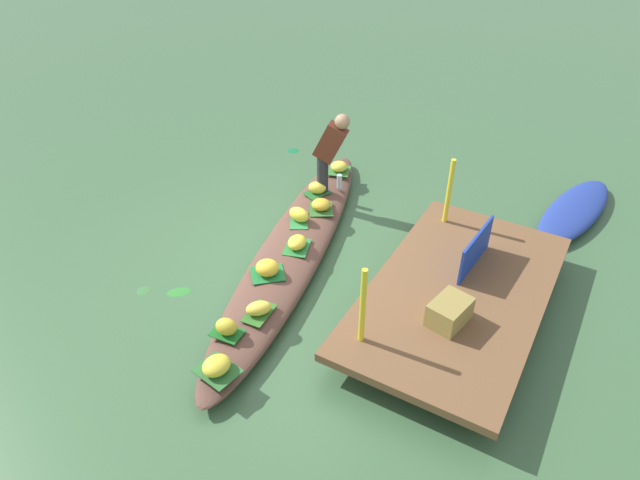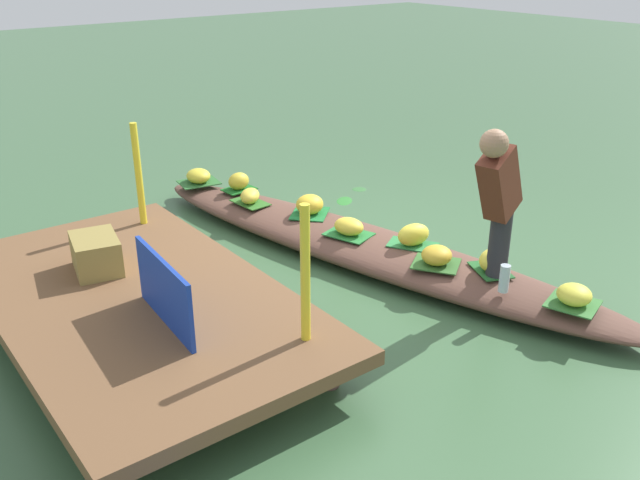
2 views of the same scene
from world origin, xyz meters
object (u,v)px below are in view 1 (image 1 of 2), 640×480
banana_bunch_0 (259,308)px  market_banner (476,249)px  water_bottle (339,181)px  moored_boat (574,211)px  banana_bunch_6 (226,327)px  banana_bunch_4 (321,205)px  banana_bunch_5 (297,242)px  banana_bunch_1 (299,215)px  banana_bunch_2 (267,268)px  banana_bunch_7 (339,166)px  produce_crate (449,312)px  vendor_person (330,149)px  vendor_boat (293,250)px  banana_bunch_8 (216,365)px  banana_bunch_3 (317,188)px

banana_bunch_0 → market_banner: (-1.81, 1.76, 0.26)m
banana_bunch_0 → water_bottle: 2.77m
moored_boat → banana_bunch_6: (4.44, -2.67, 0.24)m
banana_bunch_4 → banana_bunch_5: bearing=10.9°
banana_bunch_1 → banana_bunch_4: 0.40m
banana_bunch_4 → water_bottle: size_ratio=1.23×
banana_bunch_2 → banana_bunch_7: 2.60m
banana_bunch_6 → produce_crate: (-1.19, 1.95, 0.15)m
banana_bunch_2 → vendor_person: bearing=-172.4°
vendor_boat → banana_bunch_7: 1.94m
banana_bunch_1 → vendor_person: vendor_person is taller
vendor_boat → banana_bunch_1: size_ratio=17.28×
vendor_boat → banana_bunch_6: 1.70m
produce_crate → banana_bunch_1: bearing=-111.5°
banana_bunch_1 → banana_bunch_7: 1.45m
vendor_boat → banana_bunch_5: size_ratio=18.39×
banana_bunch_6 → banana_bunch_4: bearing=-172.7°
vendor_boat → banana_bunch_6: banana_bunch_6 is taller
market_banner → produce_crate: 1.04m
banana_bunch_0 → banana_bunch_5: (-1.21, -0.27, 0.00)m
banana_bunch_6 → produce_crate: size_ratio=0.52×
banana_bunch_7 → market_banner: market_banner is taller
moored_boat → banana_bunch_8: banana_bunch_8 is taller
vendor_person → water_bottle: vendor_person is taller
banana_bunch_1 → banana_bunch_5: 0.59m
banana_bunch_8 → moored_boat: bearing=153.4°
moored_boat → banana_bunch_4: 3.57m
banana_bunch_3 → market_banner: bearing=75.7°
water_bottle → vendor_person: bearing=-18.6°
banana_bunch_6 → market_banner: bearing=139.7°
water_bottle → market_banner: bearing=68.0°
water_bottle → market_banner: 2.44m
banana_bunch_1 → banana_bunch_7: bearing=-172.9°
vendor_person → water_bottle: size_ratio=5.72×
banana_bunch_7 → vendor_person: (0.61, 0.18, 0.61)m
banana_bunch_0 → banana_bunch_1: (-1.72, -0.55, 0.02)m
banana_bunch_2 → banana_bunch_4: 1.51m
banana_bunch_6 → market_banner: market_banner is taller
banana_bunch_0 → banana_bunch_3: bearing=-164.1°
vendor_boat → banana_bunch_0: 1.33m
moored_boat → banana_bunch_3: banana_bunch_3 is taller
banana_bunch_4 → banana_bunch_0: bearing=11.8°
banana_bunch_1 → banana_bunch_6: bearing=11.5°
banana_bunch_3 → produce_crate: size_ratio=0.57×
banana_bunch_0 → banana_bunch_3: (-2.44, -0.69, 0.02)m
banana_bunch_3 → produce_crate: produce_crate is taller
banana_bunch_0 → produce_crate: (-0.78, 1.83, 0.17)m
banana_bunch_4 → market_banner: bearing=82.6°
water_bottle → banana_bunch_5: bearing=8.5°
banana_bunch_2 → water_bottle: bearing=-174.6°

